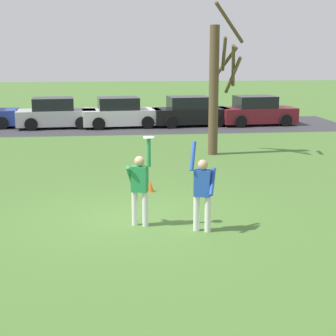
% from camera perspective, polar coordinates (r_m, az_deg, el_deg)
% --- Properties ---
extents(ground_plane, '(120.00, 120.00, 0.00)m').
position_cam_1_polar(ground_plane, '(13.09, -3.62, -5.49)').
color(ground_plane, '#4C7533').
extents(person_catcher, '(0.58, 0.49, 2.08)m').
position_cam_1_polar(person_catcher, '(12.39, -3.01, -1.78)').
color(person_catcher, silver).
rests_on(person_catcher, ground_plane).
extents(person_defender, '(0.63, 0.58, 2.04)m').
position_cam_1_polar(person_defender, '(12.02, 3.67, -2.25)').
color(person_defender, silver).
rests_on(person_defender, ground_plane).
extents(frisbee_disc, '(0.25, 0.25, 0.02)m').
position_cam_1_polar(frisbee_disc, '(12.10, -2.06, 3.25)').
color(frisbee_disc, white).
rests_on(frisbee_disc, person_catcher).
extents(parked_car_silver, '(4.23, 2.30, 1.59)m').
position_cam_1_polar(parked_car_silver, '(29.14, -11.82, 5.61)').
color(parked_car_silver, '#BCBCC1').
rests_on(parked_car_silver, ground_plane).
extents(parked_car_white, '(4.23, 2.30, 1.59)m').
position_cam_1_polar(parked_car_white, '(28.88, -5.04, 5.77)').
color(parked_car_white, white).
rests_on(parked_car_white, ground_plane).
extents(parked_car_black, '(4.23, 2.30, 1.59)m').
position_cam_1_polar(parked_car_black, '(29.35, 2.35, 5.91)').
color(parked_car_black, black).
rests_on(parked_car_black, ground_plane).
extents(parked_car_maroon, '(4.23, 2.30, 1.59)m').
position_cam_1_polar(parked_car_maroon, '(30.06, 9.38, 5.91)').
color(parked_car_maroon, maroon).
rests_on(parked_car_maroon, ground_plane).
extents(parking_strip, '(28.04, 6.40, 0.01)m').
position_cam_1_polar(parking_strip, '(29.32, -8.49, 4.35)').
color(parking_strip, '#38383D').
rests_on(parking_strip, ground_plane).
extents(bare_tree_tall, '(1.35, 2.02, 5.72)m').
position_cam_1_polar(bare_tree_tall, '(20.99, 5.17, 8.77)').
color(bare_tree_tall, brown).
rests_on(bare_tree_tall, ground_plane).
extents(field_cone_orange, '(0.26, 0.26, 0.32)m').
position_cam_1_polar(field_cone_orange, '(15.61, -1.94, -1.92)').
color(field_cone_orange, orange).
rests_on(field_cone_orange, ground_plane).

